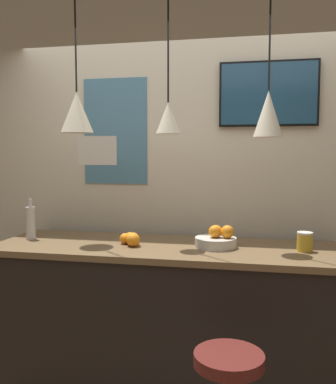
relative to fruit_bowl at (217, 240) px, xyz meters
name	(u,v)px	position (x,y,z in m)	size (l,w,h in m)	color
back_wall	(181,184)	(-0.32, 0.47, 0.32)	(8.00, 0.06, 2.90)	beige
service_counter	(168,326)	(-0.32, -0.01, -0.59)	(2.29, 0.73, 1.08)	black
fruit_bowl	(217,240)	(0.00, 0.00, 0.00)	(0.26, 0.26, 0.15)	beige
orange_pile	(131,239)	(-0.56, -0.03, -0.01)	(0.16, 0.17, 0.09)	orange
juice_bottle	(31,222)	(-1.30, 0.00, 0.07)	(0.06, 0.06, 0.28)	silver
spread_jar	(305,242)	(0.54, 0.00, 0.01)	(0.10, 0.10, 0.12)	gold
pendant_lamp_left	(77,112)	(-0.94, 0.00, 0.82)	(0.22, 0.22, 0.99)	black
pendant_lamp_middle	(168,117)	(-0.32, 0.00, 0.78)	(0.16, 0.16, 1.00)	black
pendant_lamp_right	(268,113)	(0.30, 0.00, 0.79)	(0.18, 0.18, 1.02)	black
mounted_tv	(268,94)	(0.31, 0.42, 0.96)	(0.68, 0.04, 0.45)	black
hanging_menu_board	(97,150)	(-0.69, -0.29, 0.56)	(0.24, 0.01, 0.17)	white
wall_poster	(115,131)	(-0.82, 0.43, 0.71)	(0.50, 0.01, 0.79)	teal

